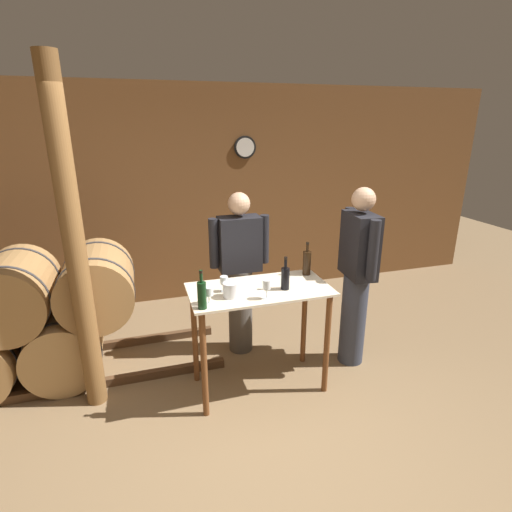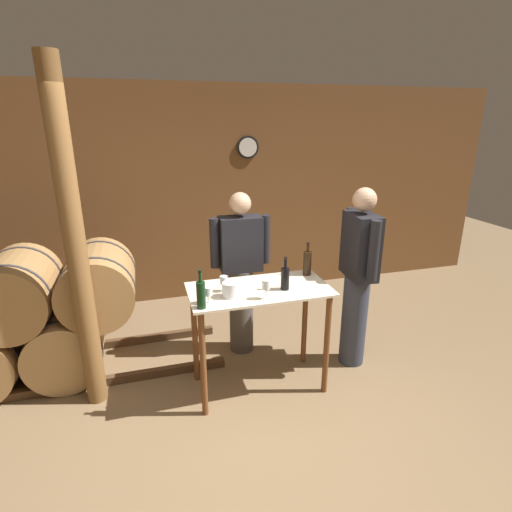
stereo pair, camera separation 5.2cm
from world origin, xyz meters
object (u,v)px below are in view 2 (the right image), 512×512
at_px(wine_bottle_far_left, 201,294).
at_px(wine_bottle_left, 285,278).
at_px(wine_bottle_center, 307,262).
at_px(ice_bucket, 230,290).
at_px(person_host, 241,271).
at_px(wine_glass_near_left, 208,291).
at_px(wooden_post, 76,249).
at_px(person_visitor_with_scarf, 358,275).
at_px(wine_glass_near_right, 266,285).
at_px(wine_glass_near_center, 224,281).

height_order(wine_bottle_far_left, wine_bottle_left, wine_bottle_far_left).
distance_m(wine_bottle_far_left, wine_bottle_left, 0.73).
distance_m(wine_bottle_center, ice_bucket, 0.82).
bearing_deg(person_host, wine_glass_near_left, -119.30).
height_order(wooden_post, person_visitor_with_scarf, wooden_post).
height_order(wine_bottle_left, person_host, person_host).
distance_m(wooden_post, wine_glass_near_left, 1.05).
distance_m(wine_glass_near_left, wine_glass_near_right, 0.45).
relative_size(wine_bottle_center, wine_glass_near_left, 2.25).
xyz_separation_m(wine_bottle_left, person_visitor_with_scarf, (0.79, 0.19, -0.14)).
bearing_deg(wine_bottle_left, wine_glass_near_center, 168.63).
xyz_separation_m(wine_bottle_far_left, person_visitor_with_scarf, (1.50, 0.35, -0.15)).
relative_size(wine_bottle_left, wine_bottle_center, 0.91).
xyz_separation_m(wooden_post, wine_bottle_center, (1.88, -0.03, -0.29)).
bearing_deg(wine_glass_near_left, wine_bottle_far_left, -133.89).
bearing_deg(wooden_post, wine_bottle_far_left, -26.79).
xyz_separation_m(wine_bottle_left, wine_bottle_center, (0.30, 0.25, 0.01)).
bearing_deg(wooden_post, wine_glass_near_right, -16.88).
xyz_separation_m(wine_glass_near_center, ice_bucket, (0.03, -0.12, -0.03)).
bearing_deg(ice_bucket, wine_bottle_left, 2.60).
height_order(wine_bottle_far_left, wine_bottle_center, wine_bottle_center).
relative_size(wooden_post, wine_bottle_center, 8.85).
height_order(wine_bottle_left, wine_bottle_center, wine_bottle_center).
distance_m(wine_glass_near_center, person_host, 0.70).
distance_m(wine_bottle_center, person_host, 0.71).
height_order(wine_bottle_far_left, wine_glass_near_right, wine_bottle_far_left).
bearing_deg(wine_bottle_far_left, wine_glass_near_center, 49.02).
height_order(wooden_post, wine_glass_near_right, wooden_post).
bearing_deg(ice_bucket, wine_glass_near_left, -159.04).
bearing_deg(wine_bottle_far_left, wine_bottle_center, 22.04).
height_order(ice_bucket, person_host, person_host).
relative_size(wine_glass_near_right, ice_bucket, 1.28).
height_order(ice_bucket, person_visitor_with_scarf, person_visitor_with_scarf).
xyz_separation_m(wine_bottle_center, wine_glass_near_left, (-0.95, -0.35, -0.02)).
distance_m(wine_bottle_far_left, ice_bucket, 0.29).
relative_size(wine_bottle_left, ice_bucket, 2.27).
xyz_separation_m(wine_bottle_center, person_visitor_with_scarf, (0.48, -0.06, -0.15)).
bearing_deg(wine_glass_near_center, person_visitor_with_scarf, 4.21).
distance_m(wine_glass_near_left, wine_glass_near_center, 0.25).
bearing_deg(wine_glass_near_center, wine_bottle_far_left, -130.98).
bearing_deg(wine_bottle_left, wine_bottle_center, 40.04).
height_order(wine_bottle_far_left, person_visitor_with_scarf, person_visitor_with_scarf).
height_order(wine_bottle_left, wine_glass_near_left, wine_bottle_left).
distance_m(wine_bottle_left, ice_bucket, 0.47).
bearing_deg(wine_glass_near_left, person_host, 60.70).
xyz_separation_m(wine_glass_near_right, person_visitor_with_scarf, (0.99, 0.33, -0.15)).
bearing_deg(person_visitor_with_scarf, wine_bottle_far_left, -166.90).
bearing_deg(wine_bottle_left, wooden_post, 169.88).
distance_m(wine_glass_near_center, person_visitor_with_scarf, 1.29).
bearing_deg(wine_bottle_left, ice_bucket, -177.40).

